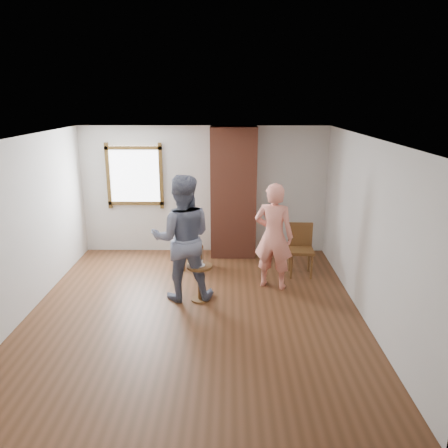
{
  "coord_description": "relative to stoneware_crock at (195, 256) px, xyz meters",
  "views": [
    {
      "loc": [
        0.51,
        -6.01,
        3.14
      ],
      "look_at": [
        0.43,
        0.8,
        1.15
      ],
      "focal_mm": 35.0,
      "sensor_mm": 36.0,
      "label": 1
    }
  ],
  "objects": [
    {
      "name": "stoneware_crock",
      "position": [
        0.0,
        0.0,
        0.0
      ],
      "size": [
        0.4,
        0.4,
        0.41
      ],
      "primitive_type": "cylinder",
      "rotation": [
        0.0,
        0.0,
        -0.28
      ],
      "color": "#C5B08E",
      "rests_on": "ground"
    },
    {
      "name": "cake_slice",
      "position": [
        0.19,
        -1.46,
        0.43
      ],
      "size": [
        0.08,
        0.07,
        0.06
      ],
      "primitive_type": "cube",
      "color": "white",
      "rests_on": "cake_plate"
    },
    {
      "name": "side_table",
      "position": [
        0.18,
        -1.46,
        0.2
      ],
      "size": [
        0.4,
        0.4,
        0.6
      ],
      "color": "brown",
      "rests_on": "ground"
    },
    {
      "name": "cake_plate",
      "position": [
        0.18,
        -1.46,
        0.4
      ],
      "size": [
        0.18,
        0.18,
        0.01
      ],
      "primitive_type": "cylinder",
      "color": "white",
      "rests_on": "side_table"
    },
    {
      "name": "dining_chair_right",
      "position": [
        1.95,
        -0.31,
        0.32
      ],
      "size": [
        0.46,
        0.46,
        0.94
      ],
      "rotation": [
        0.0,
        0.0,
        -0.04
      ],
      "color": "brown",
      "rests_on": "ground"
    },
    {
      "name": "dining_chair_left",
      "position": [
        -0.13,
        0.05,
        0.29
      ],
      "size": [
        0.54,
        0.54,
        0.88
      ],
      "rotation": [
        0.0,
        0.0,
        0.42
      ],
      "color": "brown",
      "rests_on": "ground"
    },
    {
      "name": "ground",
      "position": [
        0.13,
        -1.82,
        -0.21
      ],
      "size": [
        5.5,
        5.5,
        0.0
      ],
      "primitive_type": "plane",
      "color": "brown",
      "rests_on": "ground"
    },
    {
      "name": "room_shell",
      "position": [
        0.08,
        -1.22,
        1.6
      ],
      "size": [
        5.04,
        5.52,
        2.62
      ],
      "color": "silver",
      "rests_on": "ground"
    },
    {
      "name": "man",
      "position": [
        -0.09,
        -1.34,
        0.8
      ],
      "size": [
        1.04,
        0.85,
        2.02
      ],
      "primitive_type": "imported",
      "rotation": [
        0.0,
        0.0,
        3.23
      ],
      "color": "#161A3C",
      "rests_on": "ground"
    },
    {
      "name": "brick_chimney",
      "position": [
        0.73,
        0.68,
        1.09
      ],
      "size": [
        0.9,
        0.5,
        2.6
      ],
      "primitive_type": "cube",
      "color": "#9A4E36",
      "rests_on": "ground"
    },
    {
      "name": "dark_pot",
      "position": [
        -0.27,
        0.58,
        -0.14
      ],
      "size": [
        0.17,
        0.17,
        0.13
      ],
      "primitive_type": "cylinder",
      "rotation": [
        0.0,
        0.0,
        0.38
      ],
      "color": "black",
      "rests_on": "ground"
    },
    {
      "name": "person_pink",
      "position": [
        1.39,
        -0.9,
        0.7
      ],
      "size": [
        0.76,
        0.62,
        1.81
      ],
      "primitive_type": "imported",
      "rotation": [
        0.0,
        0.0,
        2.82
      ],
      "color": "#FD947E",
      "rests_on": "ground"
    }
  ]
}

